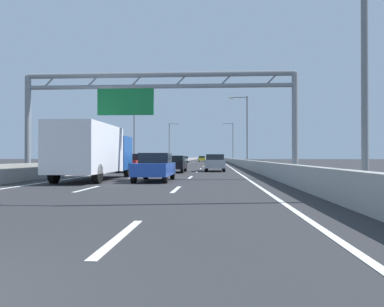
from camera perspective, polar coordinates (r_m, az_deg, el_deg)
The scene contains 54 objects.
ground_plane at distance 102.75m, azimuth 1.54°, elevation -1.23°, with size 260.00×260.00×0.00m, color #2D2D30.
lane_dash_left_1 at distance 16.08m, azimuth -15.31°, elevation -5.10°, with size 0.16×3.00×0.01m, color white.
lane_dash_left_2 at distance 24.76m, azimuth -8.60°, elevation -3.49°, with size 0.16×3.00×0.01m, color white.
lane_dash_left_3 at distance 33.60m, azimuth -5.41°, elevation -2.70°, with size 0.16×3.00×0.01m, color white.
lane_dash_left_4 at distance 42.52m, azimuth -3.55°, elevation -2.24°, with size 0.16×3.00×0.01m, color white.
lane_dash_left_5 at distance 51.46m, azimuth -2.34°, elevation -1.94°, with size 0.16×3.00×0.01m, color white.
lane_dash_left_6 at distance 60.42m, azimuth -1.48°, elevation -1.73°, with size 0.16×3.00×0.01m, color white.
lane_dash_left_7 at distance 69.39m, azimuth -0.85°, elevation -1.57°, with size 0.16×3.00×0.01m, color white.
lane_dash_left_8 at distance 78.36m, azimuth -0.36°, elevation -1.45°, with size 0.16×3.00×0.01m, color white.
lane_dash_left_9 at distance 87.34m, azimuth 0.03°, elevation -1.35°, with size 0.16×3.00×0.01m, color white.
lane_dash_left_10 at distance 96.33m, azimuth 0.34°, elevation -1.27°, with size 0.16×3.00×0.01m, color white.
lane_dash_left_11 at distance 105.32m, azimuth 0.60°, elevation -1.21°, with size 0.16×3.00×0.01m, color white.
lane_dash_left_12 at distance 114.31m, azimuth 0.82°, elevation -1.15°, with size 0.16×3.00×0.01m, color white.
lane_dash_left_13 at distance 123.30m, azimuth 1.01°, elevation -1.10°, with size 0.16×3.00×0.01m, color white.
lane_dash_left_14 at distance 132.29m, azimuth 1.17°, elevation -1.06°, with size 0.16×3.00×0.01m, color white.
lane_dash_left_15 at distance 141.28m, azimuth 1.31°, elevation -1.03°, with size 0.16×3.00×0.01m, color white.
lane_dash_left_16 at distance 150.28m, azimuth 1.44°, elevation -0.99°, with size 0.16×3.00×0.01m, color white.
lane_dash_left_17 at distance 159.27m, azimuth 1.55°, elevation -0.97°, with size 0.16×3.00×0.01m, color white.
lane_dash_right_0 at distance 6.50m, azimuth -10.60°, elevation -11.96°, with size 0.16×3.00×0.01m, color white.
lane_dash_right_1 at distance 15.32m, azimuth -2.39°, elevation -5.34°, with size 0.16×3.00×0.01m, color white.
lane_dash_right_2 at distance 24.27m, azimuth -0.24°, elevation -3.56°, with size 0.16×3.00×0.01m, color white.
lane_dash_right_3 at distance 33.24m, azimuth 0.74°, elevation -2.73°, with size 0.16×3.00×0.01m, color white.
lane_dash_right_4 at distance 42.23m, azimuth 1.31°, elevation -2.26°, with size 0.16×3.00×0.01m, color white.
lane_dash_right_5 at distance 51.22m, azimuth 1.68°, elevation -1.95°, with size 0.16×3.00×0.01m, color white.
lane_dash_right_6 at distance 60.22m, azimuth 1.93°, elevation -1.73°, with size 0.16×3.00×0.01m, color white.
lane_dash_right_7 at distance 69.21m, azimuth 2.13°, elevation -1.57°, with size 0.16×3.00×0.01m, color white.
lane_dash_right_8 at distance 78.21m, azimuth 2.27°, elevation -1.45°, with size 0.16×3.00×0.01m, color white.
lane_dash_right_9 at distance 87.21m, azimuth 2.39°, elevation -1.35°, with size 0.16×3.00×0.01m, color white.
lane_dash_right_10 at distance 96.20m, azimuth 2.48°, elevation -1.27°, with size 0.16×3.00×0.01m, color white.
lane_dash_right_11 at distance 105.20m, azimuth 2.56°, elevation -1.21°, with size 0.16×3.00×0.01m, color white.
lane_dash_right_12 at distance 114.20m, azimuth 2.63°, elevation -1.15°, with size 0.16×3.00×0.01m, color white.
lane_dash_right_13 at distance 123.20m, azimuth 2.68°, elevation -1.10°, with size 0.16×3.00×0.01m, color white.
lane_dash_right_14 at distance 132.20m, azimuth 2.73°, elevation -1.06°, with size 0.16×3.00×0.01m, color white.
lane_dash_right_15 at distance 141.20m, azimuth 2.78°, elevation -1.03°, with size 0.16×3.00×0.01m, color white.
lane_dash_right_16 at distance 150.20m, azimuth 2.81°, elevation -0.99°, with size 0.16×3.00×0.01m, color white.
lane_dash_right_17 at distance 159.20m, azimuth 2.85°, elevation -0.97°, with size 0.16×3.00×0.01m, color white.
edge_line_left at distance 91.10m, azimuth -2.01°, elevation -1.31°, with size 0.16×176.00×0.01m, color white.
edge_line_right at distance 90.71m, azimuth 4.61°, elevation -1.32°, with size 0.16×176.00×0.01m, color white.
barrier_left at distance 113.15m, azimuth -1.79°, elevation -0.92°, with size 0.45×220.00×0.95m.
barrier_right at distance 112.74m, azimuth 5.21°, elevation -0.92°, with size 0.45×220.00×0.95m.
sign_gantry at distance 23.26m, azimuth -5.60°, elevation 8.27°, with size 16.37×0.36×6.36m.
streetlamp_right_near at distance 12.84m, azimuth 23.15°, elevation 18.15°, with size 2.58×0.28×9.50m.
streetlamp_left_mid at distance 53.40m, azimuth -8.30°, elevation 3.91°, with size 2.58×0.28×9.50m.
streetlamp_right_mid at distance 52.46m, azimuth 7.92°, elevation 3.98°, with size 2.58×0.28×9.50m.
streetlamp_left_far at distance 93.54m, azimuth -3.24°, elevation 2.01°, with size 2.58×0.28×9.50m.
streetlamp_right_far at distance 93.00m, azimuth 5.94°, elevation 2.03°, with size 2.58×0.28×9.50m.
blue_car at distance 20.73m, azimuth -5.52°, elevation -1.98°, with size 1.77×4.42×1.51m.
red_car at distance 33.27m, azimuth -8.95°, elevation -1.37°, with size 1.73×4.65×1.56m.
yellow_car at distance 102.03m, azimuth 1.48°, elevation -0.79°, with size 1.75×4.18×1.54m.
green_car at distance 70.15m, azimuth 3.60°, elevation -0.94°, with size 1.89×4.65×1.52m.
silver_car at distance 34.74m, azimuth 3.43°, elevation -1.34°, with size 1.75×4.60×1.53m.
black_car at distance 32.21m, azimuth -2.68°, elevation -1.51°, with size 1.87×4.60×1.40m.
white_car at distance 89.43m, azimuth -1.12°, elevation -0.86°, with size 1.89×4.62×1.43m.
box_truck at distance 22.08m, azimuth -14.40°, elevation 0.47°, with size 2.44×8.60×3.01m.
Camera 1 is at (3.34, -2.68, 1.30)m, focal length 36.01 mm.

